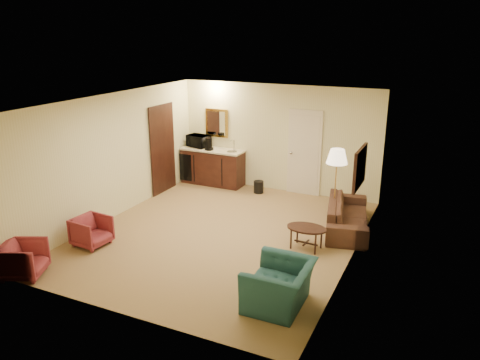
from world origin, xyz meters
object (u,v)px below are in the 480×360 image
Objects in this scene: sofa at (348,210)px; floor_lamp at (335,187)px; coffee_table at (306,238)px; wetbar_cabinet at (213,167)px; rose_chair_near at (91,230)px; microwave at (198,140)px; rose_chair_far at (23,258)px; waste_bin at (259,187)px; coffee_maker at (209,144)px; teal_armchair at (279,278)px.

sofa is 1.24× the size of floor_lamp.
coffee_table is (-0.48, -1.21, -0.18)m from sofa.
wetbar_cabinet is 2.71× the size of rose_chair_near.
rose_chair_near is at bearing -74.97° from microwave.
microwave is (-0.45, 0.07, 0.65)m from wetbar_cabinet.
rose_chair_far is at bearing -142.89° from coffee_table.
microwave is (-1.80, 0.24, 0.96)m from waste_bin.
rose_chair_near is at bearing 111.61° from sofa.
rose_chair_far is 5.47m from coffee_maker.
wetbar_cabinet is 1.64× the size of teal_armchair.
rose_chair_near is at bearing -97.15° from teal_armchair.
wetbar_cabinet is 5.78m from teal_armchair.
microwave is (-3.97, 4.66, 0.67)m from teal_armchair.
floor_lamp is at bearing -20.72° from wetbar_cabinet.
rose_chair_near is 3.94m from coffee_table.
teal_armchair is 1.55× the size of rose_chair_far.
rose_chair_near is at bearing -157.10° from coffee_table.
sofa is 2.73× the size of coffee_table.
floor_lamp reaches higher than wetbar_cabinet.
coffee_maker is at bearing -29.32° from rose_chair_far.
microwave is at bearing 6.61° from rose_chair_near.
floor_lamp is 2.84× the size of microwave.
floor_lamp is (3.80, 2.84, 0.49)m from rose_chair_near.
teal_armchair is (-0.28, -3.17, 0.05)m from sofa.
waste_bin is at bearing -154.67° from teal_armchair.
teal_armchair is 0.63× the size of floor_lamp.
floor_lamp is (3.49, -1.32, 0.34)m from wetbar_cabinet.
teal_armchair is 5.75m from coffee_maker.
rose_chair_near is at bearing -110.63° from coffee_maker.
coffee_table is 1.29× the size of microwave.
coffee_maker is at bearing -142.32° from teal_armchair.
waste_bin is at bearing 128.62° from coffee_table.
waste_bin is (1.35, -0.17, -0.31)m from wetbar_cabinet.
sofa is 1.32m from coffee_table.
waste_bin is (1.85, 5.35, -0.17)m from rose_chair_far.
wetbar_cabinet is at bearing 56.27° from coffee_maker.
microwave is (-4.25, 1.49, 0.72)m from sofa.
rose_chair_near is 4.31m from microwave.
wetbar_cabinet is at bearing 0.45° from rose_chair_near.
coffee_table is 2.32× the size of coffee_maker.
coffee_maker reaches higher than teal_armchair.
coffee_table is 1.45m from floor_lamp.
wetbar_cabinet is 2.26× the size of coffee_table.
wetbar_cabinet is 4.18m from rose_chair_near.
wetbar_cabinet reaches higher than rose_chair_near.
sofa is at bearing 174.13° from teal_armchair.
coffee_table is (3.82, 2.89, -0.11)m from rose_chair_far.
wetbar_cabinet is 1.03× the size of floor_lamp.
sofa reaches higher than waste_bin.
teal_armchair is at bearing -52.51° from wetbar_cabinet.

